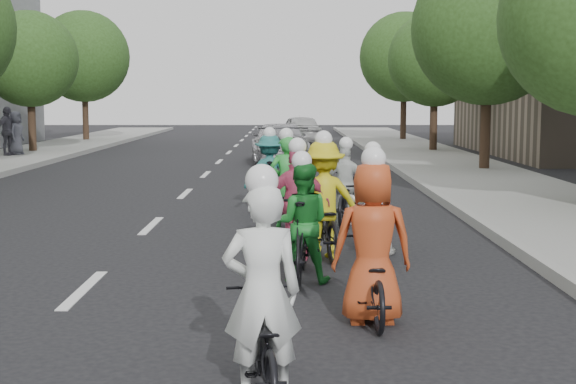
{
  "coord_description": "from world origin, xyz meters",
  "views": [
    {
      "loc": [
        2.54,
        -9.76,
        2.39
      ],
      "look_at": [
        2.55,
        1.93,
        1.0
      ],
      "focal_mm": 50.0,
      "sensor_mm": 36.0,
      "label": 1
    }
  ],
  "objects_px": {
    "cyclist_0": "(263,322)",
    "cyclist_7": "(270,180)",
    "cyclist_4": "(372,261)",
    "cyclist_6": "(372,214)",
    "follow_car_lead": "(280,143)",
    "spectator_2": "(16,133)",
    "cyclist_5": "(286,192)",
    "follow_car_trail": "(300,129)",
    "cyclist_3": "(297,215)",
    "spectator_1": "(7,131)",
    "cyclist_1": "(302,232)",
    "cyclist_2": "(323,211)",
    "cyclist_8": "(345,194)"
  },
  "relations": [
    {
      "from": "cyclist_8",
      "to": "spectator_2",
      "type": "xyz_separation_m",
      "value": [
        -11.71,
        16.31,
        0.43
      ]
    },
    {
      "from": "cyclist_4",
      "to": "cyclist_7",
      "type": "distance_m",
      "value": 8.17
    },
    {
      "from": "follow_car_trail",
      "to": "spectator_1",
      "type": "distance_m",
      "value": 15.26
    },
    {
      "from": "cyclist_1",
      "to": "cyclist_4",
      "type": "height_order",
      "value": "cyclist_4"
    },
    {
      "from": "cyclist_5",
      "to": "follow_car_trail",
      "type": "relative_size",
      "value": 0.42
    },
    {
      "from": "cyclist_5",
      "to": "cyclist_3",
      "type": "bearing_deg",
      "value": 87.2
    },
    {
      "from": "cyclist_5",
      "to": "spectator_2",
      "type": "xyz_separation_m",
      "value": [
        -10.6,
        16.63,
        0.37
      ]
    },
    {
      "from": "cyclist_2",
      "to": "cyclist_8",
      "type": "distance_m",
      "value": 3.28
    },
    {
      "from": "cyclist_1",
      "to": "spectator_1",
      "type": "height_order",
      "value": "spectator_1"
    },
    {
      "from": "follow_car_lead",
      "to": "cyclist_5",
      "type": "bearing_deg",
      "value": 87.77
    },
    {
      "from": "cyclist_4",
      "to": "follow_car_trail",
      "type": "xyz_separation_m",
      "value": [
        -0.25,
        32.7,
        0.09
      ]
    },
    {
      "from": "cyclist_3",
      "to": "cyclist_5",
      "type": "relative_size",
      "value": 0.99
    },
    {
      "from": "cyclist_0",
      "to": "cyclist_7",
      "type": "height_order",
      "value": "cyclist_0"
    },
    {
      "from": "cyclist_2",
      "to": "cyclist_3",
      "type": "bearing_deg",
      "value": 12.06
    },
    {
      "from": "follow_car_trail",
      "to": "cyclist_0",
      "type": "bearing_deg",
      "value": 79.65
    },
    {
      "from": "follow_car_trail",
      "to": "spectator_2",
      "type": "distance_m",
      "value": 14.85
    },
    {
      "from": "cyclist_5",
      "to": "follow_car_trail",
      "type": "xyz_separation_m",
      "value": [
        0.66,
        26.31,
        0.11
      ]
    },
    {
      "from": "cyclist_7",
      "to": "cyclist_0",
      "type": "bearing_deg",
      "value": 89.82
    },
    {
      "from": "follow_car_lead",
      "to": "cyclist_0",
      "type": "bearing_deg",
      "value": 86.95
    },
    {
      "from": "cyclist_7",
      "to": "follow_car_trail",
      "type": "distance_m",
      "value": 24.65
    },
    {
      "from": "cyclist_5",
      "to": "cyclist_4",
      "type": "bearing_deg",
      "value": 92.26
    },
    {
      "from": "cyclist_0",
      "to": "cyclist_7",
      "type": "bearing_deg",
      "value": -96.76
    },
    {
      "from": "cyclist_0",
      "to": "cyclist_1",
      "type": "relative_size",
      "value": 1.02
    },
    {
      "from": "cyclist_1",
      "to": "follow_car_lead",
      "type": "relative_size",
      "value": 0.37
    },
    {
      "from": "cyclist_6",
      "to": "spectator_1",
      "type": "xyz_separation_m",
      "value": [
        -12.13,
        18.86,
        0.48
      ]
    },
    {
      "from": "cyclist_7",
      "to": "spectator_2",
      "type": "xyz_separation_m",
      "value": [
        -10.25,
        14.94,
        0.31
      ]
    },
    {
      "from": "cyclist_7",
      "to": "cyclist_8",
      "type": "bearing_deg",
      "value": 135.72
    },
    {
      "from": "cyclist_4",
      "to": "cyclist_7",
      "type": "height_order",
      "value": "cyclist_4"
    },
    {
      "from": "cyclist_4",
      "to": "cyclist_6",
      "type": "distance_m",
      "value": 3.82
    },
    {
      "from": "cyclist_7",
      "to": "spectator_2",
      "type": "relative_size",
      "value": 1.09
    },
    {
      "from": "cyclist_2",
      "to": "cyclist_1",
      "type": "bearing_deg",
      "value": 67.19
    },
    {
      "from": "cyclist_0",
      "to": "follow_car_lead",
      "type": "height_order",
      "value": "cyclist_0"
    },
    {
      "from": "cyclist_5",
      "to": "cyclist_6",
      "type": "xyz_separation_m",
      "value": [
        1.31,
        -2.58,
        -0.02
      ]
    },
    {
      "from": "spectator_1",
      "to": "cyclist_5",
      "type": "bearing_deg",
      "value": -125.49
    },
    {
      "from": "cyclist_0",
      "to": "follow_car_lead",
      "type": "bearing_deg",
      "value": -97.48
    },
    {
      "from": "cyclist_2",
      "to": "cyclist_0",
      "type": "bearing_deg",
      "value": 72.34
    },
    {
      "from": "follow_car_lead",
      "to": "spectator_2",
      "type": "relative_size",
      "value": 2.93
    },
    {
      "from": "cyclist_5",
      "to": "follow_car_lead",
      "type": "height_order",
      "value": "cyclist_5"
    },
    {
      "from": "spectator_1",
      "to": "cyclist_6",
      "type": "bearing_deg",
      "value": -126.35
    },
    {
      "from": "cyclist_3",
      "to": "cyclist_8",
      "type": "height_order",
      "value": "cyclist_3"
    },
    {
      "from": "cyclist_2",
      "to": "cyclist_4",
      "type": "height_order",
      "value": "cyclist_2"
    },
    {
      "from": "cyclist_5",
      "to": "spectator_1",
      "type": "relative_size",
      "value": 0.97
    },
    {
      "from": "follow_car_lead",
      "to": "cyclist_1",
      "type": "bearing_deg",
      "value": 88.14
    },
    {
      "from": "cyclist_6",
      "to": "spectator_2",
      "type": "distance_m",
      "value": 22.6
    },
    {
      "from": "cyclist_5",
      "to": "spectator_2",
      "type": "distance_m",
      "value": 19.72
    },
    {
      "from": "spectator_2",
      "to": "cyclist_5",
      "type": "bearing_deg",
      "value": -140.25
    },
    {
      "from": "cyclist_1",
      "to": "spectator_2",
      "type": "distance_m",
      "value": 23.71
    },
    {
      "from": "cyclist_0",
      "to": "follow_car_lead",
      "type": "relative_size",
      "value": 0.38
    },
    {
      "from": "cyclist_0",
      "to": "follow_car_lead",
      "type": "xyz_separation_m",
      "value": [
        -0.09,
        23.17,
        0.11
      ]
    },
    {
      "from": "cyclist_6",
      "to": "cyclist_8",
      "type": "height_order",
      "value": "cyclist_6"
    }
  ]
}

